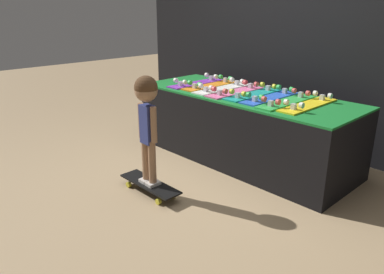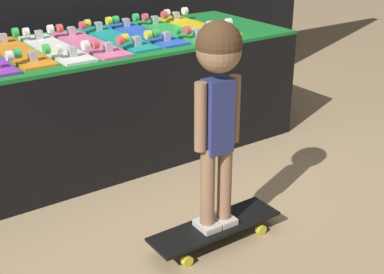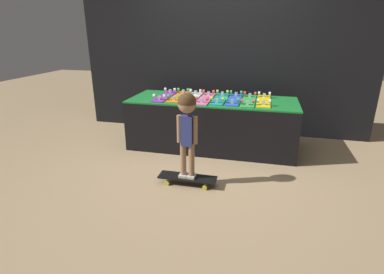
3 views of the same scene
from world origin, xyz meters
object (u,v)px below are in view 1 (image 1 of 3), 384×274
skateboard_teal_on_rack (253,94)px  skateboard_on_floor (150,185)px  skateboard_white_on_rack (222,88)px  skateboard_blue_on_rack (270,97)px  skateboard_green_on_rack (286,101)px  skateboard_orange_on_rack (211,85)px  skateboard_yellow_on_rack (308,104)px  skateboard_purple_on_rack (196,83)px  child (147,110)px  skateboard_pink_on_rack (236,91)px

skateboard_teal_on_rack → skateboard_on_floor: 1.41m
skateboard_white_on_rack → skateboard_blue_on_rack: 0.61m
skateboard_on_floor → skateboard_white_on_rack: bearing=101.5°
skateboard_green_on_rack → skateboard_on_floor: size_ratio=1.15×
skateboard_green_on_rack → skateboard_white_on_rack: bearing=179.6°
skateboard_on_floor → skateboard_green_on_rack: bearing=64.6°
skateboard_orange_on_rack → skateboard_white_on_rack: (0.20, -0.04, 0.00)m
skateboard_green_on_rack → skateboard_yellow_on_rack: 0.21m
skateboard_orange_on_rack → skateboard_green_on_rack: same height
skateboard_orange_on_rack → skateboard_blue_on_rack: same height
skateboard_purple_on_rack → skateboard_blue_on_rack: same height
skateboard_orange_on_rack → child: bearing=-70.1°
skateboard_purple_on_rack → skateboard_yellow_on_rack: size_ratio=1.00×
skateboard_orange_on_rack → skateboard_yellow_on_rack: (1.23, 0.01, 0.00)m
skateboard_teal_on_rack → skateboard_on_floor: bearing=-97.5°
skateboard_purple_on_rack → skateboard_yellow_on_rack: bearing=1.4°
skateboard_blue_on_rack → skateboard_green_on_rack: 0.21m
skateboard_blue_on_rack → skateboard_yellow_on_rack: size_ratio=1.00×
skateboard_purple_on_rack → child: (0.65, -1.22, 0.03)m
skateboard_on_floor → skateboard_teal_on_rack: bearing=82.5°
skateboard_purple_on_rack → skateboard_teal_on_rack: (0.82, 0.02, 0.00)m
skateboard_teal_on_rack → child: child is taller
skateboard_teal_on_rack → child: 1.24m
skateboard_purple_on_rack → skateboard_green_on_rack: size_ratio=1.00×
skateboard_purple_on_rack → skateboard_on_floor: size_ratio=1.15×
skateboard_teal_on_rack → skateboard_on_floor: skateboard_teal_on_rack is taller
skateboard_teal_on_rack → skateboard_on_floor: (-0.16, -1.23, -0.67)m
skateboard_blue_on_rack → skateboard_on_floor: bearing=-106.5°
skateboard_purple_on_rack → skateboard_green_on_rack: same height
skateboard_teal_on_rack → skateboard_blue_on_rack: 0.20m
skateboard_white_on_rack → skateboard_green_on_rack: same height
skateboard_purple_on_rack → skateboard_orange_on_rack: bearing=8.0°
skateboard_pink_on_rack → skateboard_blue_on_rack: size_ratio=1.00×
child → skateboard_purple_on_rack: bearing=120.0°
skateboard_purple_on_rack → skateboard_on_floor: 1.53m
skateboard_green_on_rack → skateboard_yellow_on_rack: bearing=12.9°
skateboard_teal_on_rack → child: (-0.16, -1.23, 0.03)m
skateboard_purple_on_rack → skateboard_pink_on_rack: (0.61, -0.02, 0.00)m
skateboard_orange_on_rack → skateboard_green_on_rack: bearing=-2.3°
skateboard_pink_on_rack → skateboard_white_on_rack: bearing=176.1°
skateboard_purple_on_rack → skateboard_teal_on_rack: same height
skateboard_blue_on_rack → child: 1.29m
skateboard_white_on_rack → skateboard_yellow_on_rack: size_ratio=1.00×
skateboard_white_on_rack → child: (0.25, -1.21, 0.03)m
skateboard_yellow_on_rack → skateboard_orange_on_rack: bearing=-179.7°
skateboard_yellow_on_rack → child: size_ratio=0.79×
skateboard_green_on_rack → skateboard_yellow_on_rack: (0.20, 0.05, 0.00)m
skateboard_purple_on_rack → skateboard_pink_on_rack: size_ratio=1.00×
skateboard_teal_on_rack → skateboard_on_floor: size_ratio=1.15×
skateboard_pink_on_rack → skateboard_yellow_on_rack: 0.82m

